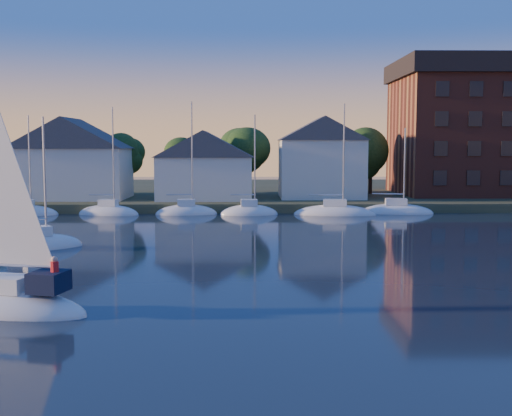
{
  "coord_description": "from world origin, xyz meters",
  "views": [
    {
      "loc": [
        -0.97,
        -19.17,
        7.46
      ],
      "look_at": [
        -0.43,
        22.0,
        3.38
      ],
      "focal_mm": 45.0,
      "sensor_mm": 36.0,
      "label": 1
    }
  ],
  "objects_px": {
    "hero_sailboat": "(7,300)",
    "drifting_sailboat_left": "(38,248)",
    "clubhouse_centre": "(205,164)",
    "clubhouse_east": "(321,157)",
    "clubhouse_west": "(72,157)"
  },
  "relations": [
    {
      "from": "hero_sailboat",
      "to": "drifting_sailboat_left",
      "type": "distance_m",
      "value": 17.91
    },
    {
      "from": "clubhouse_centre",
      "to": "clubhouse_east",
      "type": "distance_m",
      "value": 14.17
    },
    {
      "from": "hero_sailboat",
      "to": "clubhouse_west",
      "type": "bearing_deg",
      "value": -64.41
    },
    {
      "from": "hero_sailboat",
      "to": "drifting_sailboat_left",
      "type": "height_order",
      "value": "hero_sailboat"
    },
    {
      "from": "clubhouse_west",
      "to": "clubhouse_east",
      "type": "xyz_separation_m",
      "value": [
        30.0,
        1.0,
        0.07
      ]
    },
    {
      "from": "clubhouse_east",
      "to": "drifting_sailboat_left",
      "type": "height_order",
      "value": "clubhouse_east"
    },
    {
      "from": "clubhouse_west",
      "to": "clubhouse_east",
      "type": "distance_m",
      "value": 30.02
    },
    {
      "from": "clubhouse_east",
      "to": "hero_sailboat",
      "type": "distance_m",
      "value": 54.05
    },
    {
      "from": "clubhouse_west",
      "to": "clubhouse_centre",
      "type": "xyz_separation_m",
      "value": [
        16.0,
        -1.0,
        -0.8
      ]
    },
    {
      "from": "clubhouse_east",
      "to": "drifting_sailboat_left",
      "type": "xyz_separation_m",
      "value": [
        -24.0,
        -32.65,
        -5.9
      ]
    },
    {
      "from": "clubhouse_west",
      "to": "hero_sailboat",
      "type": "height_order",
      "value": "hero_sailboat"
    },
    {
      "from": "hero_sailboat",
      "to": "clubhouse_east",
      "type": "bearing_deg",
      "value": -97.76
    },
    {
      "from": "clubhouse_west",
      "to": "drifting_sailboat_left",
      "type": "height_order",
      "value": "clubhouse_west"
    },
    {
      "from": "drifting_sailboat_left",
      "to": "hero_sailboat",
      "type": "bearing_deg",
      "value": -111.81
    },
    {
      "from": "clubhouse_centre",
      "to": "drifting_sailboat_left",
      "type": "distance_m",
      "value": 32.63
    }
  ]
}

